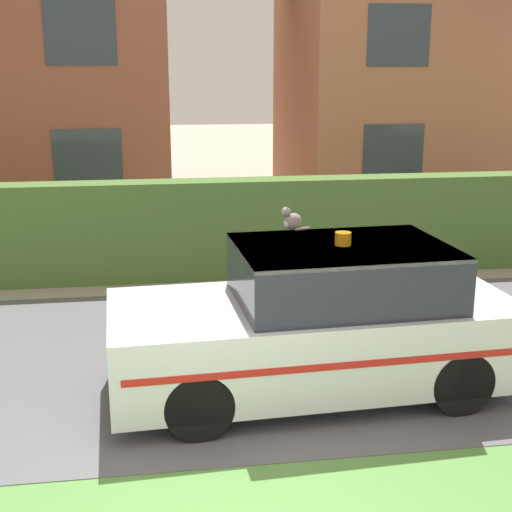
{
  "coord_description": "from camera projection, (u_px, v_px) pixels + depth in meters",
  "views": [
    {
      "loc": [
        -0.55,
        -4.53,
        3.41
      ],
      "look_at": [
        0.78,
        4.28,
        1.05
      ],
      "focal_mm": 50.0,
      "sensor_mm": 36.0,
      "label": 1
    }
  ],
  "objects": [
    {
      "name": "cat",
      "position": [
        292.0,
        220.0,
        7.46
      ],
      "size": [
        0.31,
        0.2,
        0.26
      ],
      "rotation": [
        0.0,
        0.0,
        3.48
      ],
      "color": "gray",
      "rests_on": "police_car"
    },
    {
      "name": "wheelie_bin",
      "position": [
        409.0,
        236.0,
        12.57
      ],
      "size": [
        0.79,
        0.86,
        1.04
      ],
      "rotation": [
        0.0,
        0.0,
        0.31
      ],
      "color": "#474C8C",
      "rests_on": "ground"
    },
    {
      "name": "garden_hedge",
      "position": [
        251.0,
        228.0,
        11.91
      ],
      "size": [
        14.33,
        0.59,
        1.63
      ],
      "primitive_type": "cube",
      "color": "#4C7233",
      "rests_on": "ground"
    },
    {
      "name": "police_car",
      "position": [
        320.0,
        323.0,
        7.57
      ],
      "size": [
        4.35,
        2.0,
        1.75
      ],
      "rotation": [
        0.0,
        0.0,
        3.19
      ],
      "color": "black",
      "rests_on": "road_strip"
    },
    {
      "name": "road_strip",
      "position": [
        202.0,
        356.0,
        8.69
      ],
      "size": [
        28.0,
        5.11,
        0.01
      ],
      "primitive_type": "cube",
      "color": "#5B5B60",
      "rests_on": "ground"
    },
    {
      "name": "house_right",
      "position": [
        440.0,
        47.0,
        18.39
      ],
      "size": [
        8.15,
        5.97,
        7.69
      ],
      "color": "#A86B4C",
      "rests_on": "ground"
    },
    {
      "name": "house_left",
      "position": [
        0.0,
        40.0,
        16.68
      ],
      "size": [
        7.99,
        6.48,
        7.89
      ],
      "color": "#93513D",
      "rests_on": "ground"
    }
  ]
}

